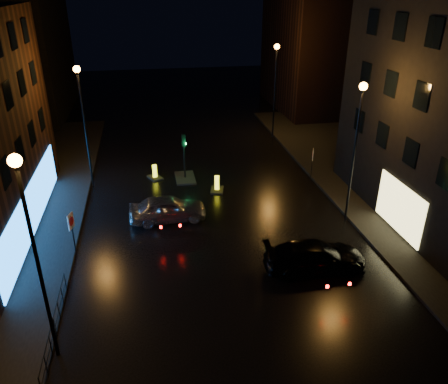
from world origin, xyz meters
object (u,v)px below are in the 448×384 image
(road_sign_left, at_px, (71,225))
(silver_hatchback, at_px, (168,208))
(bollard_far, at_px, (155,175))
(road_sign_right, at_px, (313,157))
(dark_sedan, at_px, (315,257))
(bollard_near, at_px, (217,187))
(traffic_signal, at_px, (185,172))

(road_sign_left, bearing_deg, silver_hatchback, 46.94)
(bollard_far, height_order, road_sign_right, road_sign_right)
(silver_hatchback, height_order, dark_sedan, silver_hatchback)
(road_sign_left, bearing_deg, bollard_near, 53.17)
(silver_hatchback, bearing_deg, traffic_signal, -17.56)
(silver_hatchback, distance_m, bollard_far, 6.55)
(road_sign_left, bearing_deg, dark_sedan, 0.21)
(bollard_near, distance_m, bollard_far, 5.10)
(silver_hatchback, distance_m, road_sign_right, 11.58)
(bollard_near, xyz_separation_m, road_sign_right, (7.11, 0.66, 1.51))
(silver_hatchback, distance_m, dark_sedan, 9.47)
(silver_hatchback, bearing_deg, road_sign_right, -70.86)
(dark_sedan, relative_size, bollard_far, 3.58)
(bollard_near, bearing_deg, silver_hatchback, -121.66)
(dark_sedan, distance_m, bollard_far, 14.95)
(bollard_far, xyz_separation_m, road_sign_left, (-4.51, -9.54, 1.66))
(traffic_signal, height_order, dark_sedan, traffic_signal)
(dark_sedan, distance_m, bollard_near, 10.53)
(traffic_signal, bearing_deg, bollard_far, 167.47)
(silver_hatchback, height_order, road_sign_right, road_sign_right)
(silver_hatchback, xyz_separation_m, dark_sedan, (6.96, -6.42, -0.04))
(road_sign_left, bearing_deg, traffic_signal, 69.46)
(silver_hatchback, height_order, bollard_near, silver_hatchback)
(bollard_near, relative_size, road_sign_right, 0.62)
(road_sign_right, bearing_deg, traffic_signal, 11.00)
(dark_sedan, height_order, bollard_far, dark_sedan)
(bollard_near, bearing_deg, dark_sedan, -57.63)
(traffic_signal, xyz_separation_m, road_sign_right, (9.10, -1.80, 1.26))
(silver_hatchback, xyz_separation_m, bollard_near, (3.63, 3.56, -0.54))
(traffic_signal, height_order, road_sign_right, traffic_signal)
(bollard_near, bearing_deg, bollard_far, 158.64)
(dark_sedan, bearing_deg, bollard_far, 32.40)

